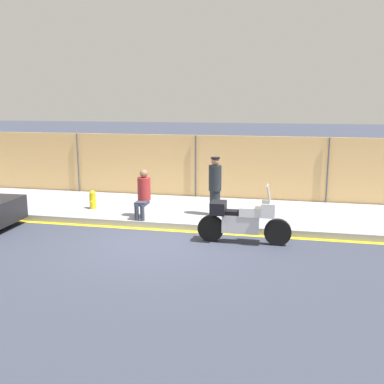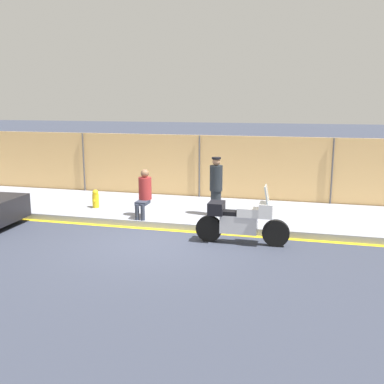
{
  "view_description": "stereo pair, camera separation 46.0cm",
  "coord_description": "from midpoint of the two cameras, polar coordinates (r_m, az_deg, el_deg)",
  "views": [
    {
      "loc": [
        3.06,
        -10.08,
        3.43
      ],
      "look_at": [
        0.57,
        1.51,
        1.0
      ],
      "focal_mm": 42.0,
      "sensor_mm": 36.0,
      "label": 1
    },
    {
      "loc": [
        3.51,
        -9.98,
        3.43
      ],
      "look_at": [
        0.57,
        1.51,
        1.0
      ],
      "focal_mm": 42.0,
      "sensor_mm": 36.0,
      "label": 2
    }
  ],
  "objects": [
    {
      "name": "storefront_fence",
      "position": [
        15.39,
        1.88,
        3.0
      ],
      "size": [
        30.54,
        0.17,
        2.28
      ],
      "color": "#E5B26B",
      "rests_on": "ground_plane"
    },
    {
      "name": "officer_standing",
      "position": [
        12.82,
        4.1,
        0.78
      ],
      "size": [
        0.36,
        0.36,
        1.68
      ],
      "color": "#1E2328",
      "rests_on": "sidewalk"
    },
    {
      "name": "curb_paint_stripe",
      "position": [
        12.12,
        -1.97,
        -4.86
      ],
      "size": [
        32.15,
        0.18,
        0.01
      ],
      "color": "gold",
      "rests_on": "ground_plane"
    },
    {
      "name": "fire_hydrant",
      "position": [
        14.1,
        -11.24,
        -0.85
      ],
      "size": [
        0.2,
        0.25,
        0.56
      ],
      "color": "gold",
      "rests_on": "sidewalk"
    },
    {
      "name": "sidewalk",
      "position": [
        13.83,
        0.19,
        -2.42
      ],
      "size": [
        32.15,
        3.53,
        0.18
      ],
      "color": "#8E93A3",
      "rests_on": "ground_plane"
    },
    {
      "name": "person_seated_on_curb",
      "position": [
        12.69,
        -5.05,
        0.15
      ],
      "size": [
        0.37,
        0.69,
        1.36
      ],
      "color": "#2D3342",
      "rests_on": "sidewalk"
    },
    {
      "name": "motorcycle",
      "position": [
        10.95,
        7.46,
        -3.57
      ],
      "size": [
        2.28,
        0.51,
        1.47
      ],
      "rotation": [
        0.0,
        0.0,
        0.01
      ],
      "color": "black",
      "rests_on": "ground_plane"
    },
    {
      "name": "ground_plane",
      "position": [
        11.1,
        -3.61,
        -6.46
      ],
      "size": [
        120.0,
        120.0,
        0.0
      ],
      "primitive_type": "plane",
      "color": "#333847"
    }
  ]
}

